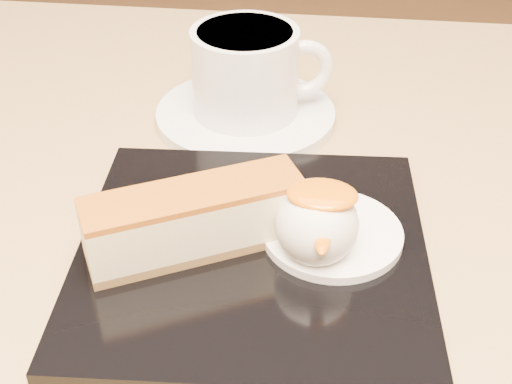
# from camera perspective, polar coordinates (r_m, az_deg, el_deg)

# --- Properties ---
(dessert_plate) EXTENTS (0.23, 0.23, 0.01)m
(dessert_plate) POSITION_cam_1_polar(r_m,az_deg,el_deg) (0.46, -0.30, -4.93)
(dessert_plate) COLOR black
(dessert_plate) RESTS_ON table
(cheesecake) EXTENTS (0.14, 0.09, 0.04)m
(cheesecake) POSITION_cam_1_polar(r_m,az_deg,el_deg) (0.44, -4.93, -2.22)
(cheesecake) COLOR brown
(cheesecake) RESTS_ON dessert_plate
(cream_smear) EXTENTS (0.09, 0.09, 0.01)m
(cream_smear) POSITION_cam_1_polar(r_m,az_deg,el_deg) (0.46, 6.13, -3.33)
(cream_smear) COLOR white
(cream_smear) RESTS_ON dessert_plate
(ice_cream_scoop) EXTENTS (0.05, 0.05, 0.05)m
(ice_cream_scoop) POSITION_cam_1_polar(r_m,az_deg,el_deg) (0.43, 4.90, -2.62)
(ice_cream_scoop) COLOR white
(ice_cream_scoop) RESTS_ON cream_smear
(mango_sauce) EXTENTS (0.04, 0.03, 0.01)m
(mango_sauce) POSITION_cam_1_polar(r_m,az_deg,el_deg) (0.42, 5.33, -0.22)
(mango_sauce) COLOR #DB6706
(mango_sauce) RESTS_ON ice_cream_scoop
(mint_sprig) EXTENTS (0.04, 0.03, 0.00)m
(mint_sprig) POSITION_cam_1_polar(r_m,az_deg,el_deg) (0.48, 2.77, -0.79)
(mint_sprig) COLOR #287C39
(mint_sprig) RESTS_ON cream_smear
(saucer) EXTENTS (0.15, 0.15, 0.01)m
(saucer) POSITION_cam_1_polar(r_m,az_deg,el_deg) (0.60, -0.84, 6.16)
(saucer) COLOR white
(saucer) RESTS_ON table
(coffee_cup) EXTENTS (0.12, 0.09, 0.07)m
(coffee_cup) POSITION_cam_1_polar(r_m,az_deg,el_deg) (0.58, -0.66, 9.72)
(coffee_cup) COLOR white
(coffee_cup) RESTS_ON saucer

